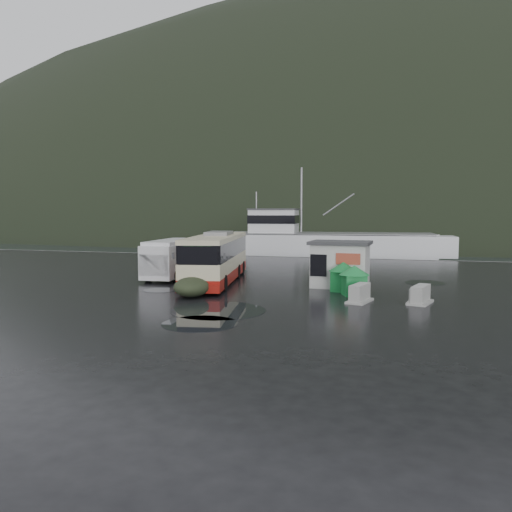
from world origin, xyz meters
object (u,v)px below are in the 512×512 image
(jersey_barrier_a, at_px, (416,303))
(fishing_trawler, at_px, (329,251))
(dome_tent, at_px, (192,296))
(coach_bus, at_px, (217,282))
(waste_bin_right, at_px, (343,291))
(white_van, at_px, (172,278))
(jersey_barrier_c, at_px, (359,302))
(jersey_barrier_b, at_px, (420,304))
(ticket_kiosk, at_px, (340,287))
(waste_bin_left, at_px, (354,296))

(jersey_barrier_a, distance_m, fishing_trawler, 31.44)
(dome_tent, bearing_deg, jersey_barrier_a, 5.77)
(coach_bus, bearing_deg, waste_bin_right, -21.34)
(white_van, xyz_separation_m, jersey_barrier_c, (12.36, -5.59, 0.00))
(white_van, bearing_deg, jersey_barrier_b, -22.92)
(white_van, xyz_separation_m, fishing_trawler, (6.93, 25.26, 0.00))
(ticket_kiosk, bearing_deg, waste_bin_right, -74.22)
(white_van, relative_size, dome_tent, 2.35)
(dome_tent, height_order, fishing_trawler, fishing_trawler)
(jersey_barrier_c, bearing_deg, fishing_trawler, 99.99)
(jersey_barrier_c, height_order, fishing_trawler, fishing_trawler)
(waste_bin_right, bearing_deg, ticket_kiosk, 102.18)
(dome_tent, bearing_deg, jersey_barrier_c, 4.46)
(jersey_barrier_c, bearing_deg, waste_bin_right, 109.50)
(white_van, height_order, waste_bin_right, white_van)
(jersey_barrier_c, bearing_deg, dome_tent, -175.54)
(jersey_barrier_b, bearing_deg, jersey_barrier_a, 158.90)
(ticket_kiosk, height_order, jersey_barrier_a, ticket_kiosk)
(ticket_kiosk, distance_m, jersey_barrier_a, 5.76)
(waste_bin_right, relative_size, jersey_barrier_a, 1.07)
(jersey_barrier_c, bearing_deg, waste_bin_left, 102.69)
(coach_bus, relative_size, waste_bin_right, 6.83)
(ticket_kiosk, bearing_deg, jersey_barrier_c, -69.30)
(jersey_barrier_b, bearing_deg, waste_bin_right, 145.44)
(white_van, bearing_deg, coach_bus, -19.22)
(coach_bus, xyz_separation_m, fishing_trawler, (3.49, 26.20, 0.00))
(fishing_trawler, bearing_deg, dome_tent, -99.77)
(jersey_barrier_a, bearing_deg, fishing_trawler, 104.81)
(white_van, xyz_separation_m, ticket_kiosk, (10.95, -1.01, 0.00))
(jersey_barrier_b, bearing_deg, white_van, 161.03)
(waste_bin_left, height_order, jersey_barrier_a, waste_bin_left)
(waste_bin_left, height_order, fishing_trawler, fishing_trawler)
(waste_bin_right, bearing_deg, waste_bin_left, -61.75)
(white_van, relative_size, jersey_barrier_a, 4.02)
(dome_tent, xyz_separation_m, jersey_barrier_b, (11.09, 1.03, 0.00))
(ticket_kiosk, xyz_separation_m, jersey_barrier_c, (1.41, -4.58, 0.00))
(ticket_kiosk, xyz_separation_m, jersey_barrier_b, (4.19, -4.20, 0.00))
(ticket_kiosk, relative_size, jersey_barrier_c, 1.95)
(waste_bin_left, relative_size, fishing_trawler, 0.06)
(waste_bin_right, bearing_deg, jersey_barrier_c, -70.50)
(dome_tent, height_order, jersey_barrier_c, dome_tent)
(waste_bin_right, relative_size, fishing_trawler, 0.06)
(coach_bus, relative_size, white_van, 1.83)
(waste_bin_right, bearing_deg, white_van, 167.28)
(white_van, height_order, waste_bin_left, white_van)
(white_van, relative_size, waste_bin_right, 3.74)
(dome_tent, relative_size, fishing_trawler, 0.10)
(jersey_barrier_a, bearing_deg, dome_tent, -174.23)
(waste_bin_left, xyz_separation_m, jersey_barrier_c, (0.40, -1.79, 0.00))
(jersey_barrier_a, bearing_deg, waste_bin_right, 144.88)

